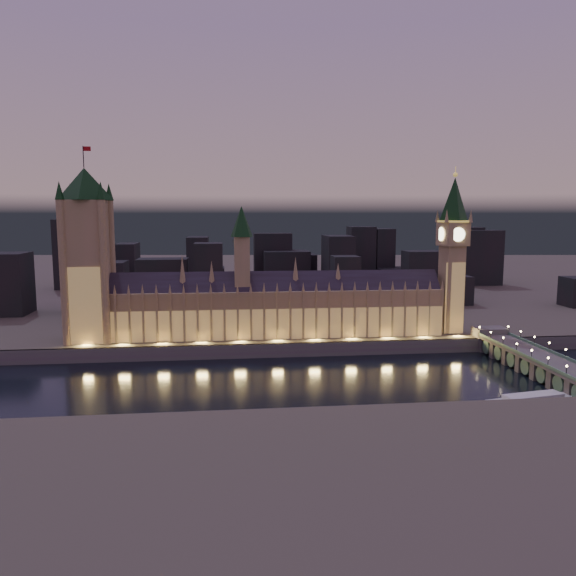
{
  "coord_description": "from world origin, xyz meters",
  "views": [
    {
      "loc": [
        -31.17,
        -270.6,
        81.65
      ],
      "look_at": [
        5.0,
        55.0,
        38.0
      ],
      "focal_mm": 35.0,
      "sensor_mm": 36.0,
      "label": 1
    }
  ],
  "objects": [
    {
      "name": "embankment_wall",
      "position": [
        0.0,
        41.0,
        4.0
      ],
      "size": [
        2000.0,
        2.5,
        8.0
      ],
      "primitive_type": "cube",
      "color": "#584352",
      "rests_on": "ground"
    },
    {
      "name": "river_boat",
      "position": [
        99.53,
        -50.73,
        1.56
      ],
      "size": [
        51.26,
        19.91,
        4.5
      ],
      "color": "#584352",
      "rests_on": "ground"
    },
    {
      "name": "city_backdrop",
      "position": [
        30.18,
        246.44,
        30.18
      ],
      "size": [
        470.32,
        215.63,
        67.85
      ],
      "color": "black",
      "rests_on": "north_bank"
    },
    {
      "name": "north_bank",
      "position": [
        0.0,
        520.0,
        4.0
      ],
      "size": [
        2000.0,
        960.0,
        8.0
      ],
      "primitive_type": "cube",
      "color": "#4A4C37",
      "rests_on": "ground"
    },
    {
      "name": "elizabeth_tower",
      "position": [
        108.0,
        61.92,
        64.66
      ],
      "size": [
        18.0,
        18.0,
        101.92
      ],
      "color": "#8C8051",
      "rests_on": "north_bank"
    },
    {
      "name": "victoria_tower",
      "position": [
        -110.0,
        61.92,
        62.94
      ],
      "size": [
        31.68,
        31.68,
        111.16
      ],
      "color": "#8C8051",
      "rests_on": "north_bank"
    },
    {
      "name": "ground_plane",
      "position": [
        0.0,
        0.0,
        0.0
      ],
      "size": [
        2000.0,
        2000.0,
        0.0
      ],
      "primitive_type": "plane",
      "color": "black",
      "rests_on": "ground"
    },
    {
      "name": "westminster_bridge",
      "position": [
        126.23,
        -3.45,
        5.99
      ],
      "size": [
        18.84,
        113.0,
        15.9
      ],
      "color": "#584352",
      "rests_on": "ground"
    },
    {
      "name": "palace_of_westminster",
      "position": [
        -2.6,
        61.74,
        26.37
      ],
      "size": [
        202.0,
        21.96,
        78.0
      ],
      "color": "#8C8051",
      "rests_on": "north_bank"
    }
  ]
}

